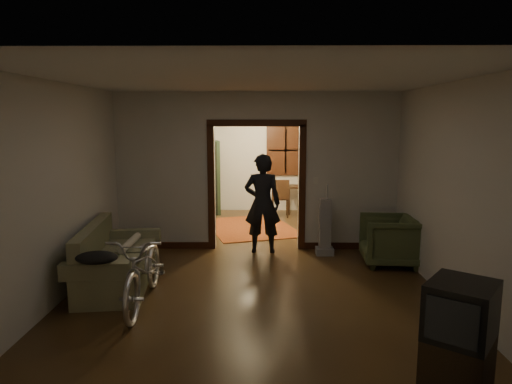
{
  "coord_description": "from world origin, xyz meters",
  "views": [
    {
      "loc": [
        0.08,
        -7.34,
        2.32
      ],
      "look_at": [
        0.0,
        -0.3,
        1.2
      ],
      "focal_mm": 32.0,
      "sensor_mm": 36.0,
      "label": 1
    }
  ],
  "objects_px": {
    "bicycle": "(144,268)",
    "desk": "(305,200)",
    "sofa": "(117,255)",
    "person": "(262,204)",
    "armchair": "(389,240)",
    "locker": "(201,178)"
  },
  "relations": [
    {
      "from": "bicycle",
      "to": "desk",
      "type": "relative_size",
      "value": 1.98
    },
    {
      "from": "sofa",
      "to": "desk",
      "type": "xyz_separation_m",
      "value": [
        3.13,
        5.06,
        -0.09
      ]
    },
    {
      "from": "sofa",
      "to": "bicycle",
      "type": "relative_size",
      "value": 1.03
    },
    {
      "from": "sofa",
      "to": "person",
      "type": "xyz_separation_m",
      "value": [
        2.05,
        1.64,
        0.44
      ]
    },
    {
      "from": "armchair",
      "to": "person",
      "type": "xyz_separation_m",
      "value": [
        -2.05,
        0.67,
        0.47
      ]
    },
    {
      "from": "sofa",
      "to": "locker",
      "type": "distance_m",
      "value": 4.95
    },
    {
      "from": "armchair",
      "to": "desk",
      "type": "bearing_deg",
      "value": -162.83
    },
    {
      "from": "person",
      "to": "locker",
      "type": "relative_size",
      "value": 0.96
    },
    {
      "from": "bicycle",
      "to": "sofa",
      "type": "bearing_deg",
      "value": 127.46
    },
    {
      "from": "person",
      "to": "armchair",
      "type": "bearing_deg",
      "value": 163.74
    },
    {
      "from": "bicycle",
      "to": "desk",
      "type": "height_order",
      "value": "bicycle"
    },
    {
      "from": "bicycle",
      "to": "locker",
      "type": "relative_size",
      "value": 1.0
    },
    {
      "from": "sofa",
      "to": "armchair",
      "type": "xyz_separation_m",
      "value": [
        4.1,
        0.97,
        -0.03
      ]
    },
    {
      "from": "armchair",
      "to": "person",
      "type": "distance_m",
      "value": 2.21
    },
    {
      "from": "bicycle",
      "to": "person",
      "type": "relative_size",
      "value": 1.04
    },
    {
      "from": "sofa",
      "to": "locker",
      "type": "relative_size",
      "value": 1.03
    },
    {
      "from": "sofa",
      "to": "armchair",
      "type": "height_order",
      "value": "sofa"
    },
    {
      "from": "armchair",
      "to": "desk",
      "type": "height_order",
      "value": "armchair"
    },
    {
      "from": "armchair",
      "to": "locker",
      "type": "distance_m",
      "value": 5.32
    },
    {
      "from": "sofa",
      "to": "locker",
      "type": "xyz_separation_m",
      "value": [
        0.54,
        4.9,
        0.48
      ]
    },
    {
      "from": "armchair",
      "to": "locker",
      "type": "relative_size",
      "value": 0.48
    },
    {
      "from": "armchair",
      "to": "person",
      "type": "relative_size",
      "value": 0.5
    }
  ]
}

